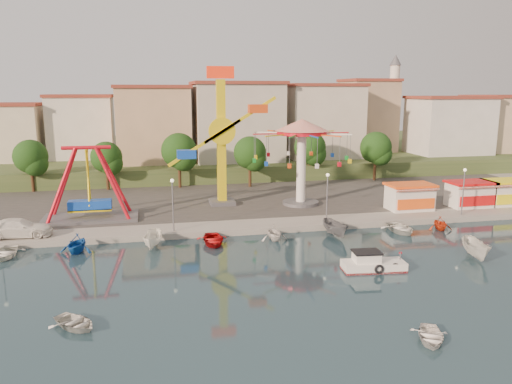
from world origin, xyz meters
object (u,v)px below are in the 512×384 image
object	(u,v)px
pirate_ship_ride	(89,185)
rowboat_a	(75,323)
wave_swinger	(302,143)
cabin_motorboat	(372,265)
van	(19,228)
kamikaze_tower	(225,141)
skiff	(476,249)

from	to	relation	value
pirate_ship_ride	rowboat_a	size ratio (longest dim) A/B	3.06
wave_swinger	cabin_motorboat	size ratio (longest dim) A/B	2.23
wave_swinger	van	world-z (taller)	wave_swinger
pirate_ship_ride	kamikaze_tower	world-z (taller)	kamikaze_tower
wave_swinger	cabin_motorboat	world-z (taller)	wave_swinger
pirate_ship_ride	kamikaze_tower	xyz separation A→B (m)	(15.45, 4.09, 3.96)
van	skiff	bearing A→B (deg)	-106.83
kamikaze_tower	wave_swinger	size ratio (longest dim) A/B	1.42
kamikaze_tower	rowboat_a	distance (m)	33.20
kamikaze_tower	skiff	world-z (taller)	kamikaze_tower
wave_swinger	skiff	xyz separation A→B (m)	(9.50, -20.80, -7.35)
wave_swinger	skiff	bearing A→B (deg)	-65.45
kamikaze_tower	skiff	xyz separation A→B (m)	(18.44, -22.74, -7.52)
wave_swinger	kamikaze_tower	bearing A→B (deg)	167.71
cabin_motorboat	rowboat_a	world-z (taller)	cabin_motorboat
pirate_ship_ride	kamikaze_tower	distance (m)	16.47
van	rowboat_a	bearing A→B (deg)	-157.26
pirate_ship_ride	van	xyz separation A→B (m)	(-5.94, -5.61, -2.92)
rowboat_a	skiff	size ratio (longest dim) A/B	0.75
van	kamikaze_tower	bearing A→B (deg)	-64.30
wave_swinger	rowboat_a	bearing A→B (deg)	-129.86
wave_swinger	rowboat_a	size ratio (longest dim) A/B	3.55
kamikaze_tower	skiff	bearing A→B (deg)	-50.97
wave_swinger	cabin_motorboat	xyz separation A→B (m)	(-0.57, -21.65, -7.72)
wave_swinger	pirate_ship_ride	bearing A→B (deg)	-174.97
cabin_motorboat	rowboat_a	bearing A→B (deg)	-160.54
rowboat_a	van	distance (m)	20.91
kamikaze_tower	rowboat_a	size ratio (longest dim) A/B	5.05
cabin_motorboat	van	world-z (taller)	van
wave_swinger	van	distance (m)	32.02
pirate_ship_ride	cabin_motorboat	size ratio (longest dim) A/B	1.93
skiff	van	xyz separation A→B (m)	(-39.83, 13.05, 0.63)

